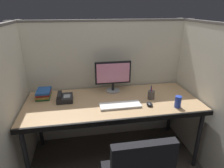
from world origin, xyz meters
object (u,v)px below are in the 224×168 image
Objects in this scene: monitor_center at (113,75)px; keyboard_main at (120,105)px; book_stack at (44,94)px; pen_cup at (151,95)px; soda_can at (178,102)px; computer_mouse at (150,104)px; desk at (113,105)px; desk_phone at (64,98)px.

monitor_center is 1.00× the size of keyboard_main.
monitor_center reaches higher than keyboard_main.
monitor_center is 1.90× the size of book_stack.
pen_cup is 0.31m from soda_can.
monitor_center is 3.52× the size of soda_can.
keyboard_main is at bearing -23.80° from book_stack.
computer_mouse is 0.29m from soda_can.
soda_can is at bearing -41.54° from monitor_center.
computer_mouse reaches higher than keyboard_main.
book_stack reaches higher than desk.
soda_can is at bearing -18.86° from book_stack.
keyboard_main is (0.01, -0.40, -0.20)m from monitor_center.
book_stack is 1.19× the size of desk_phone.
computer_mouse is at bearing 163.68° from soda_can.
desk is 11.62× the size of pen_cup.
pen_cup is at bearing -1.48° from desk.
soda_can reaches higher than keyboard_main.
keyboard_main is 2.26× the size of desk_phone.
desk_phone is at bearing 172.96° from pen_cup.
monitor_center reaches higher than pen_cup.
pen_cup reaches higher than desk_phone.
pen_cup is (0.96, -0.12, 0.02)m from desk_phone.
pen_cup is at bearing -7.04° from desk_phone.
pen_cup reaches higher than computer_mouse.
desk is at bearing 158.87° from soda_can.
book_stack is 1.39× the size of pen_cup.
soda_can is at bearing -16.32° from computer_mouse.
desk_phone is at bearing 157.93° from keyboard_main.
keyboard_main is at bearing -22.07° from desk_phone.
keyboard_main is 0.63m from desk_phone.
monitor_center is 2.26× the size of desk_phone.
soda_can reaches higher than computer_mouse.
book_stack reaches higher than keyboard_main.
desk is at bearing 178.52° from pen_cup.
monitor_center is at bearing 2.94° from book_stack.
computer_mouse is at bearing -54.49° from monitor_center.
desk_phone is (-0.89, 0.27, 0.02)m from computer_mouse.
keyboard_main is 2.63× the size of pen_cup.
desk is 15.57× the size of soda_can.
computer_mouse is 0.93m from desk_phone.
monitor_center is at bearing 138.46° from soda_can.
pen_cup is (1.20, -0.24, 0.00)m from book_stack.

